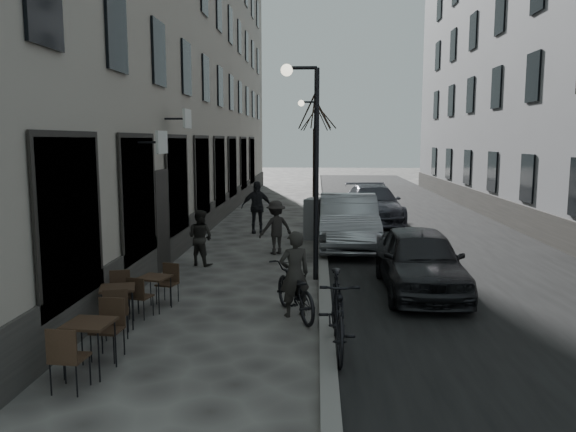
# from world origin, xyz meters

# --- Properties ---
(ground) EXTENTS (120.00, 120.00, 0.00)m
(ground) POSITION_xyz_m (0.00, 0.00, 0.00)
(ground) COLOR #383533
(ground) RESTS_ON ground
(road) EXTENTS (7.30, 60.00, 0.00)m
(road) POSITION_xyz_m (3.85, 16.00, 0.00)
(road) COLOR black
(road) RESTS_ON ground
(kerb) EXTENTS (0.25, 60.00, 0.12)m
(kerb) POSITION_xyz_m (0.20, 16.00, 0.06)
(kerb) COLOR slate
(kerb) RESTS_ON ground
(building_left) EXTENTS (4.00, 35.00, 16.00)m
(building_left) POSITION_xyz_m (-6.00, 16.50, 8.00)
(building_left) COLOR gray
(building_left) RESTS_ON ground
(building_right) EXTENTS (4.00, 35.00, 16.00)m
(building_right) POSITION_xyz_m (9.50, 16.50, 8.00)
(building_right) COLOR gray
(building_right) RESTS_ON ground
(streetlamp_near) EXTENTS (0.90, 0.28, 5.09)m
(streetlamp_near) POSITION_xyz_m (-0.17, 6.00, 3.16)
(streetlamp_near) COLOR black
(streetlamp_near) RESTS_ON ground
(streetlamp_far) EXTENTS (0.90, 0.28, 5.09)m
(streetlamp_far) POSITION_xyz_m (-0.17, 18.00, 3.16)
(streetlamp_far) COLOR black
(streetlamp_far) RESTS_ON ground
(tree_near) EXTENTS (2.40, 2.40, 5.70)m
(tree_near) POSITION_xyz_m (-0.10, 21.00, 4.66)
(tree_near) COLOR black
(tree_near) RESTS_ON ground
(tree_far) EXTENTS (2.40, 2.40, 5.70)m
(tree_far) POSITION_xyz_m (-0.10, 27.00, 4.66)
(tree_far) COLOR black
(tree_far) RESTS_ON ground
(bistro_set_a) EXTENTS (0.68, 1.57, 0.91)m
(bistro_set_a) POSITION_xyz_m (-3.24, 0.32, 0.47)
(bistro_set_a) COLOR black
(bistro_set_a) RESTS_ON ground
(bistro_set_b) EXTENTS (0.83, 1.53, 0.87)m
(bistro_set_b) POSITION_xyz_m (-3.55, 2.36, 0.45)
(bistro_set_b) COLOR black
(bistro_set_b) RESTS_ON ground
(bistro_set_c) EXTENTS (0.71, 1.41, 0.81)m
(bistro_set_c) POSITION_xyz_m (-3.19, 3.38, 0.41)
(bistro_set_c) COLOR black
(bistro_set_c) RESTS_ON ground
(utility_cabinet) EXTENTS (0.72, 1.02, 1.38)m
(utility_cabinet) POSITION_xyz_m (-0.07, 11.68, 0.69)
(utility_cabinet) COLOR slate
(utility_cabinet) RESTS_ON ground
(bicycle) EXTENTS (1.36, 2.03, 1.01)m
(bicycle) POSITION_xyz_m (-0.40, 3.13, 0.51)
(bicycle) COLOR black
(bicycle) RESTS_ON ground
(cyclist_rider) EXTENTS (0.71, 0.60, 1.65)m
(cyclist_rider) POSITION_xyz_m (-0.40, 3.13, 0.83)
(cyclist_rider) COLOR black
(cyclist_rider) RESTS_ON ground
(pedestrian_near) EXTENTS (0.91, 0.83, 1.51)m
(pedestrian_near) POSITION_xyz_m (-3.10, 7.40, 0.75)
(pedestrian_near) COLOR black
(pedestrian_near) RESTS_ON ground
(pedestrian_mid) EXTENTS (1.18, 1.00, 1.59)m
(pedestrian_mid) POSITION_xyz_m (-1.18, 9.00, 0.79)
(pedestrian_mid) COLOR black
(pedestrian_mid) RESTS_ON ground
(pedestrian_far) EXTENTS (1.17, 0.67, 1.88)m
(pedestrian_far) POSITION_xyz_m (-2.15, 12.71, 0.94)
(pedestrian_far) COLOR black
(pedestrian_far) RESTS_ON ground
(car_near) EXTENTS (1.72, 4.22, 1.44)m
(car_near) POSITION_xyz_m (2.30, 5.00, 0.72)
(car_near) COLOR black
(car_near) RESTS_ON ground
(car_mid) EXTENTS (1.84, 5.05, 1.65)m
(car_mid) POSITION_xyz_m (1.00, 10.11, 0.83)
(car_mid) COLOR gray
(car_mid) RESTS_ON ground
(car_far) EXTENTS (2.33, 5.22, 1.49)m
(car_far) POSITION_xyz_m (2.30, 15.68, 0.74)
(car_far) COLOR #363740
(car_far) RESTS_ON ground
(moped) EXTENTS (0.67, 2.14, 1.27)m
(moped) POSITION_xyz_m (0.35, 1.33, 0.64)
(moped) COLOR black
(moped) RESTS_ON ground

